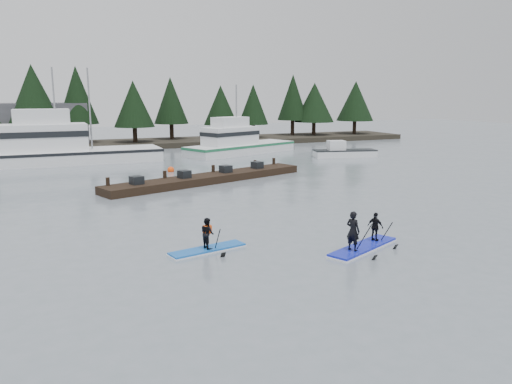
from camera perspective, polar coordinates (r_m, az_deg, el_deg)
name	(u,v)px	position (r m, az deg, el deg)	size (l,w,h in m)	color
ground	(315,246)	(20.16, 6.75, -6.10)	(160.00, 160.00, 0.00)	slate
far_shore	(134,144)	(59.72, -13.74, 5.37)	(70.00, 8.00, 0.60)	#2D281E
treeline	(134,146)	(59.75, -13.73, 5.08)	(60.00, 4.00, 8.00)	black
fishing_boat_large	(62,156)	(46.78, -21.29, 3.89)	(15.89, 4.52, 9.15)	white
fishing_boat_medium	(239,148)	(50.95, -2.01, 5.00)	(12.84, 8.06, 7.68)	white
skiff	(345,153)	(48.88, 10.12, 4.36)	(5.94, 1.78, 0.69)	white
floating_dock	(209,178)	(34.42, -5.41, 1.56)	(15.47, 2.06, 0.52)	black
buoy_b	(171,172)	(39.48, -9.71, 2.29)	(0.52, 0.52, 0.52)	#F9460C
paddleboard_solo	(208,240)	(19.33, -5.56, -5.50)	(3.15, 1.39, 1.80)	blue
paddleboard_duo	(363,237)	(19.88, 12.13, -5.07)	(3.75, 2.34, 2.13)	#121EAF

